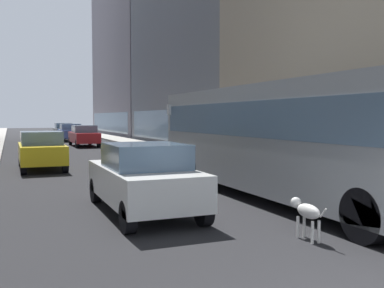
{
  "coord_description": "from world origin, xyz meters",
  "views": [
    {
      "loc": [
        -4.02,
        -3.23,
        2.21
      ],
      "look_at": [
        1.12,
        9.18,
        1.4
      ],
      "focal_mm": 41.17,
      "sensor_mm": 36.0,
      "label": 1
    }
  ],
  "objects_px": {
    "car_blue_hatchback": "(70,132)",
    "dalmatian_dog": "(306,211)",
    "transit_bus": "(284,134)",
    "car_yellow_taxi": "(41,150)",
    "car_white_van": "(144,178)",
    "car_red_coupe": "(84,136)",
    "car_grey_wagon": "(63,131)"
  },
  "relations": [
    {
      "from": "car_blue_hatchback",
      "to": "car_red_coupe",
      "type": "xyz_separation_m",
      "value": [
        -0.0,
        -8.37,
        0.0
      ]
    },
    {
      "from": "car_white_van",
      "to": "car_blue_hatchback",
      "type": "relative_size",
      "value": 0.94
    },
    {
      "from": "car_yellow_taxi",
      "to": "transit_bus",
      "type": "bearing_deg",
      "value": -60.15
    },
    {
      "from": "transit_bus",
      "to": "car_yellow_taxi",
      "type": "relative_size",
      "value": 2.65
    },
    {
      "from": "transit_bus",
      "to": "car_yellow_taxi",
      "type": "xyz_separation_m",
      "value": [
        -5.6,
        9.76,
        -0.96
      ]
    },
    {
      "from": "car_white_van",
      "to": "dalmatian_dog",
      "type": "xyz_separation_m",
      "value": [
        2.1,
        -3.25,
        -0.31
      ]
    },
    {
      "from": "car_yellow_taxi",
      "to": "dalmatian_dog",
      "type": "distance_m",
      "value": 13.79
    },
    {
      "from": "transit_bus",
      "to": "car_grey_wagon",
      "type": "relative_size",
      "value": 2.55
    },
    {
      "from": "car_white_van",
      "to": "car_red_coupe",
      "type": "distance_m",
      "value": 24.58
    },
    {
      "from": "car_white_van",
      "to": "car_grey_wagon",
      "type": "height_order",
      "value": "same"
    },
    {
      "from": "car_blue_hatchback",
      "to": "car_yellow_taxi",
      "type": "bearing_deg",
      "value": -99.95
    },
    {
      "from": "car_blue_hatchback",
      "to": "car_grey_wagon",
      "type": "xyz_separation_m",
      "value": [
        -0.0,
        5.82,
        -0.0
      ]
    },
    {
      "from": "transit_bus",
      "to": "car_grey_wagon",
      "type": "xyz_separation_m",
      "value": [
        -1.6,
        38.39,
        -0.96
      ]
    },
    {
      "from": "car_red_coupe",
      "to": "car_grey_wagon",
      "type": "relative_size",
      "value": 1.05
    },
    {
      "from": "car_white_van",
      "to": "car_red_coupe",
      "type": "xyz_separation_m",
      "value": [
        2.4,
        24.47,
        0.0
      ]
    },
    {
      "from": "car_grey_wagon",
      "to": "transit_bus",
      "type": "bearing_deg",
      "value": -87.61
    },
    {
      "from": "car_blue_hatchback",
      "to": "dalmatian_dog",
      "type": "relative_size",
      "value": 4.64
    },
    {
      "from": "car_blue_hatchback",
      "to": "car_grey_wagon",
      "type": "height_order",
      "value": "same"
    },
    {
      "from": "car_blue_hatchback",
      "to": "dalmatian_dog",
      "type": "height_order",
      "value": "car_blue_hatchback"
    },
    {
      "from": "car_blue_hatchback",
      "to": "dalmatian_dog",
      "type": "distance_m",
      "value": 36.1
    },
    {
      "from": "car_white_van",
      "to": "car_yellow_taxi",
      "type": "distance_m",
      "value": 10.16
    },
    {
      "from": "car_grey_wagon",
      "to": "dalmatian_dog",
      "type": "xyz_separation_m",
      "value": [
        -0.3,
        -41.92,
        -0.31
      ]
    },
    {
      "from": "car_white_van",
      "to": "dalmatian_dog",
      "type": "distance_m",
      "value": 3.88
    },
    {
      "from": "car_yellow_taxi",
      "to": "car_white_van",
      "type": "bearing_deg",
      "value": -80.94
    },
    {
      "from": "car_yellow_taxi",
      "to": "dalmatian_dog",
      "type": "bearing_deg",
      "value": -74.44
    },
    {
      "from": "transit_bus",
      "to": "car_white_van",
      "type": "distance_m",
      "value": 4.12
    },
    {
      "from": "car_white_van",
      "to": "car_blue_hatchback",
      "type": "distance_m",
      "value": 32.93
    },
    {
      "from": "car_yellow_taxi",
      "to": "car_grey_wagon",
      "type": "height_order",
      "value": "same"
    },
    {
      "from": "car_red_coupe",
      "to": "car_grey_wagon",
      "type": "xyz_separation_m",
      "value": [
        -0.0,
        14.2,
        -0.0
      ]
    },
    {
      "from": "car_blue_hatchback",
      "to": "car_yellow_taxi",
      "type": "height_order",
      "value": "same"
    },
    {
      "from": "car_red_coupe",
      "to": "dalmatian_dog",
      "type": "distance_m",
      "value": 27.72
    },
    {
      "from": "car_white_van",
      "to": "car_red_coupe",
      "type": "relative_size",
      "value": 0.89
    }
  ]
}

